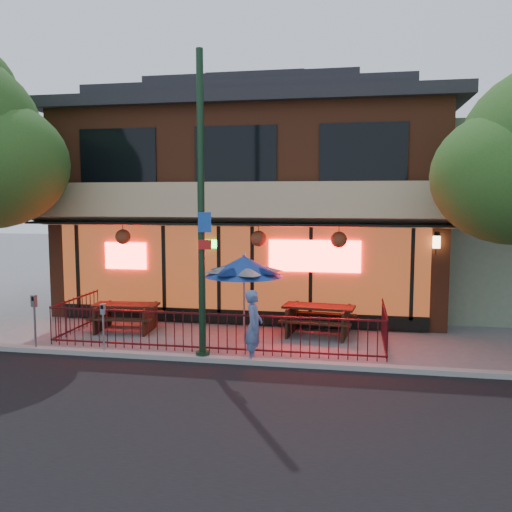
{
  "coord_description": "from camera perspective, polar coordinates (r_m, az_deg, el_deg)",
  "views": [
    {
      "loc": [
        3.42,
        -12.21,
        3.73
      ],
      "look_at": [
        0.82,
        2.0,
        2.19
      ],
      "focal_mm": 38.0,
      "sensor_mm": 36.0,
      "label": 1
    }
  ],
  "objects": [
    {
      "name": "parking_meter_far",
      "position": [
        14.26,
        -22.29,
        -5.62
      ],
      "size": [
        0.15,
        0.14,
        1.4
      ],
      "color": "gray",
      "rests_on": "ground"
    },
    {
      "name": "curb",
      "position": [
        12.74,
        -5.76,
        -10.68
      ],
      "size": [
        80.0,
        0.25,
        0.12
      ],
      "primitive_type": "cube",
      "color": "#999993",
      "rests_on": "ground"
    },
    {
      "name": "patio_fence",
      "position": [
        13.52,
        -4.6,
        -7.18
      ],
      "size": [
        8.44,
        2.62,
        1.0
      ],
      "color": "#400D12",
      "rests_on": "ground"
    },
    {
      "name": "asphalt_street",
      "position": [
        8.01,
        -17.59,
        -21.94
      ],
      "size": [
        80.0,
        11.0,
        0.0
      ],
      "primitive_type": "cube",
      "color": "black",
      "rests_on": "ground"
    },
    {
      "name": "picnic_table_left",
      "position": [
        15.81,
        -13.52,
        -5.86
      ],
      "size": [
        1.89,
        1.51,
        0.77
      ],
      "color": "#301D11",
      "rests_on": "ground"
    },
    {
      "name": "pedestrian",
      "position": [
        12.41,
        -0.23,
        -7.41
      ],
      "size": [
        0.42,
        0.62,
        1.67
      ],
      "primitive_type": "imported",
      "rotation": [
        0.0,
        0.0,
        1.61
      ],
      "color": "#506AA1",
      "rests_on": "ground"
    },
    {
      "name": "patio_umbrella",
      "position": [
        13.98,
        -1.27,
        -1.08
      ],
      "size": [
        2.04,
        2.04,
        2.33
      ],
      "color": "gray",
      "rests_on": "ground"
    },
    {
      "name": "street_light",
      "position": [
        12.31,
        -5.77,
        3.36
      ],
      "size": [
        0.43,
        0.32,
        7.0
      ],
      "color": "black",
      "rests_on": "ground"
    },
    {
      "name": "picnic_table_right",
      "position": [
        14.97,
        6.61,
        -6.27
      ],
      "size": [
        2.07,
        1.68,
        0.82
      ],
      "color": "black",
      "rests_on": "ground"
    },
    {
      "name": "ground",
      "position": [
        13.22,
        -5.14,
        -10.33
      ],
      "size": [
        80.0,
        80.0,
        0.0
      ],
      "primitive_type": "plane",
      "color": "gray",
      "rests_on": "ground"
    },
    {
      "name": "parking_meter_near",
      "position": [
        13.41,
        -15.79,
        -6.55
      ],
      "size": [
        0.12,
        0.11,
        1.25
      ],
      "color": "#9CA0A4",
      "rests_on": "ground"
    },
    {
      "name": "restaurant_building",
      "position": [
        19.63,
        0.34,
        7.24
      ],
      "size": [
        12.96,
        9.49,
        8.05
      ],
      "color": "brown",
      "rests_on": "ground"
    }
  ]
}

